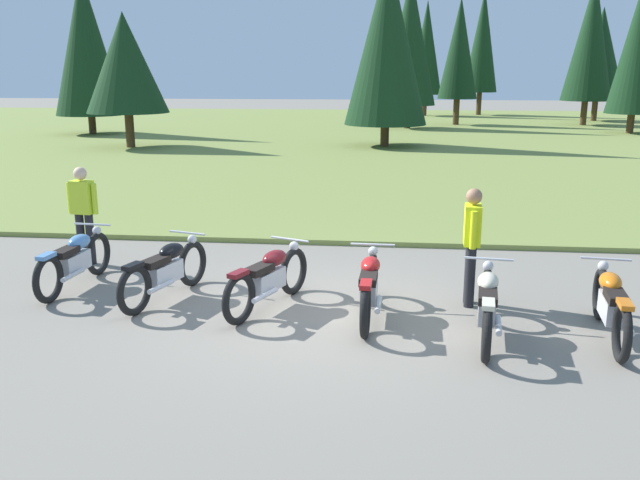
{
  "coord_description": "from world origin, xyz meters",
  "views": [
    {
      "loc": [
        0.99,
        -8.56,
        3.22
      ],
      "look_at": [
        0.0,
        0.6,
        0.9
      ],
      "focal_mm": 37.77,
      "sensor_mm": 36.0,
      "label": 1
    }
  ],
  "objects": [
    {
      "name": "motorcycle_black",
      "position": [
        -2.22,
        0.42,
        0.44
      ],
      "size": [
        0.82,
        2.04,
        0.88
      ],
      "color": "black",
      "rests_on": "ground"
    },
    {
      "name": "rider_near_row_end",
      "position": [
        -4.18,
        2.07,
        0.95
      ],
      "size": [
        0.55,
        0.26,
        1.67
      ],
      "color": "black",
      "rests_on": "ground"
    },
    {
      "name": "forest_treeline",
      "position": [
        2.33,
        29.33,
        4.55
      ],
      "size": [
        31.29,
        26.15,
        8.8
      ],
      "color": "#47331E",
      "rests_on": "ground"
    },
    {
      "name": "ground_plane",
      "position": [
        0.0,
        0.0,
        0.0
      ],
      "size": [
        140.0,
        140.0,
        0.0
      ],
      "primitive_type": "plane",
      "color": "gray"
    },
    {
      "name": "motorcycle_maroon",
      "position": [
        -0.68,
        0.21,
        0.44
      ],
      "size": [
        0.96,
        1.98,
        0.88
      ],
      "color": "black",
      "rests_on": "ground"
    },
    {
      "name": "grass_moorland",
      "position": [
        0.0,
        25.74,
        0.05
      ],
      "size": [
        80.0,
        44.0,
        0.1
      ],
      "primitive_type": "cube",
      "color": "olive",
      "rests_on": "ground"
    },
    {
      "name": "motorcycle_cream",
      "position": [
        2.19,
        -0.58,
        0.44
      ],
      "size": [
        0.62,
        2.1,
        0.88
      ],
      "color": "black",
      "rests_on": "ground"
    },
    {
      "name": "motorcycle_orange",
      "position": [
        3.7,
        -0.42,
        0.44
      ],
      "size": [
        0.62,
        2.1,
        0.88
      ],
      "color": "black",
      "rests_on": "ground"
    },
    {
      "name": "motorcycle_red",
      "position": [
        0.73,
        -0.01,
        0.44
      ],
      "size": [
        0.62,
        2.1,
        0.88
      ],
      "color": "black",
      "rests_on": "ground"
    },
    {
      "name": "rider_checking_bike",
      "position": [
        2.11,
        0.65,
        0.95
      ],
      "size": [
        0.24,
        0.55,
        1.67
      ],
      "color": "black",
      "rests_on": "ground"
    },
    {
      "name": "motorcycle_sky_blue",
      "position": [
        -3.77,
        0.8,
        0.44
      ],
      "size": [
        0.62,
        2.1,
        0.88
      ],
      "color": "black",
      "rests_on": "ground"
    }
  ]
}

